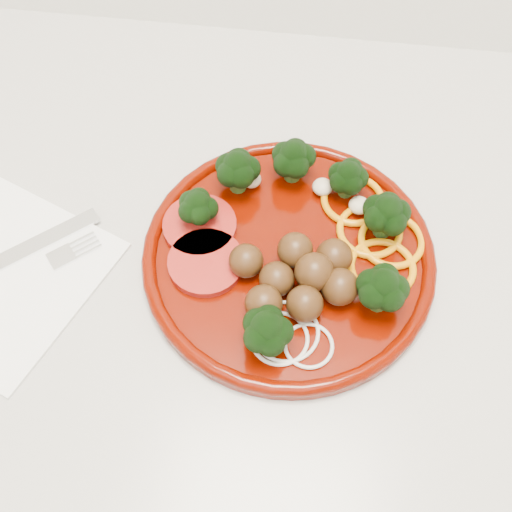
# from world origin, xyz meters

# --- Properties ---
(counter) EXTENTS (2.40, 0.60, 0.90)m
(counter) POSITION_xyz_m (0.00, 1.70, 0.45)
(counter) COLOR white
(counter) RESTS_ON ground
(plate) EXTENTS (0.28, 0.28, 0.06)m
(plate) POSITION_xyz_m (0.24, 1.68, 0.92)
(plate) COLOR #4A0800
(plate) RESTS_ON counter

